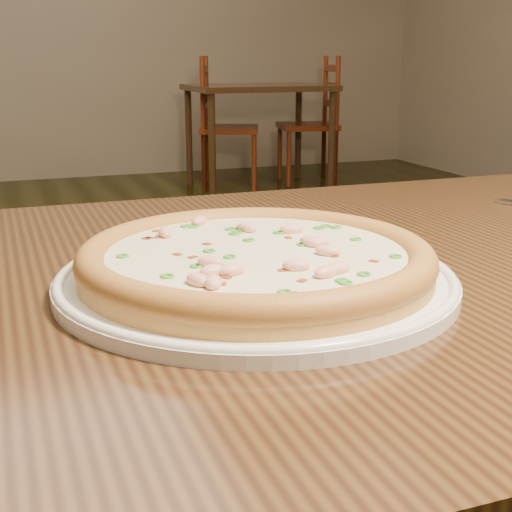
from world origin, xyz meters
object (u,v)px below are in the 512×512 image
object	(u,v)px
plate	(256,278)
chair_c	(222,128)
chair_d	(314,125)
hero_table	(343,348)
bg_table_right	(259,98)
pizza	(256,259)

from	to	relation	value
plate	chair_c	xyz separation A→B (m)	(1.39, 4.47, -0.32)
chair_d	plate	bearing A→B (deg)	-115.60
hero_table	chair_c	distance (m)	4.60
plate	bg_table_right	size ratio (longest dim) A/B	0.37
hero_table	pizza	xyz separation A→B (m)	(-0.12, -0.05, 0.13)
bg_table_right	chair_c	world-z (taller)	chair_c
hero_table	chair_c	bearing A→B (deg)	73.94
plate	chair_c	size ratio (longest dim) A/B	0.39
plate	bg_table_right	bearing A→B (deg)	69.40
pizza	bg_table_right	distance (m)	4.65
hero_table	pizza	distance (m)	0.18
pizza	chair_c	xyz separation A→B (m)	(1.39, 4.47, -0.34)
hero_table	chair_c	size ratio (longest dim) A/B	1.26
hero_table	plate	xyz separation A→B (m)	(-0.12, -0.05, 0.11)
hero_table	chair_d	xyz separation A→B (m)	(2.01, 4.39, -0.21)
plate	chair_d	size ratio (longest dim) A/B	0.39
hero_table	plate	distance (m)	0.17
plate	chair_d	xyz separation A→B (m)	(2.13, 4.44, -0.32)
hero_table	chair_d	distance (m)	4.83
plate	chair_d	world-z (taller)	chair_d
bg_table_right	chair_c	distance (m)	0.34
plate	pizza	xyz separation A→B (m)	(-0.00, -0.00, 0.02)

